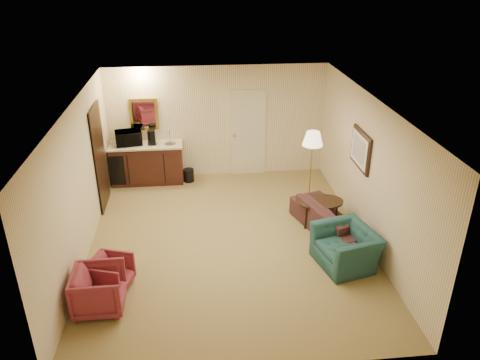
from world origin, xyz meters
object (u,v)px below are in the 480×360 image
at_px(wetbar_cabinet, 147,163).
at_px(coffee_table, 319,212).
at_px(rose_chair_near, 111,272).
at_px(coffee_maker, 152,137).
at_px(sofa, 332,215).
at_px(waste_bin, 189,175).
at_px(rose_chair_far, 99,288).
at_px(teal_armchair, 347,242).
at_px(floor_lamp, 311,167).
at_px(microwave, 128,136).

distance_m(wetbar_cabinet, coffee_table, 4.14).
distance_m(rose_chair_near, coffee_maker, 3.98).
relative_size(sofa, waste_bin, 6.28).
distance_m(rose_chair_near, waste_bin, 4.00).
bearing_deg(sofa, rose_chair_near, 89.88).
bearing_deg(waste_bin, rose_chair_far, -107.10).
relative_size(coffee_table, coffee_maker, 2.69).
height_order(sofa, rose_chair_near, sofa).
relative_size(rose_chair_near, rose_chair_far, 0.81).
bearing_deg(coffee_table, sofa, -63.59).
height_order(wetbar_cabinet, coffee_table, wetbar_cabinet).
bearing_deg(sofa, rose_chair_far, 95.33).
height_order(teal_armchair, rose_chair_near, teal_armchair).
relative_size(teal_armchair, waste_bin, 3.34).
distance_m(coffee_table, coffee_maker, 4.10).
relative_size(rose_chair_far, waste_bin, 2.44).
relative_size(floor_lamp, coffee_maker, 4.75).
height_order(wetbar_cabinet, waste_bin, wetbar_cabinet).
relative_size(wetbar_cabinet, teal_armchair, 1.64).
xyz_separation_m(sofa, rose_chair_near, (-3.89, -1.28, -0.07)).
bearing_deg(coffee_maker, waste_bin, -16.87).
distance_m(rose_chair_far, waste_bin, 4.47).
distance_m(wetbar_cabinet, teal_armchair, 5.07).
bearing_deg(rose_chair_near, microwave, 19.21).
height_order(rose_chair_far, coffee_table, rose_chair_far).
height_order(rose_chair_far, waste_bin, rose_chair_far).
xyz_separation_m(sofa, microwave, (-3.97, 2.65, 0.75)).
bearing_deg(rose_chair_near, wetbar_cabinet, 13.80).
bearing_deg(coffee_maker, wetbar_cabinet, 169.34).
bearing_deg(floor_lamp, waste_bin, 153.88).
bearing_deg(microwave, coffee_table, -42.75).
bearing_deg(rose_chair_near, sofa, -53.71).
distance_m(rose_chair_near, coffee_table, 4.06).
bearing_deg(coffee_table, coffee_maker, 145.27).
xyz_separation_m(wetbar_cabinet, coffee_maker, (0.15, 0.00, 0.63)).
relative_size(coffee_table, floor_lamp, 0.57).
bearing_deg(microwave, sofa, -44.90).
xyz_separation_m(sofa, floor_lamp, (-0.12, 1.27, 0.42)).
relative_size(rose_chair_near, microwave, 1.03).
bearing_deg(coffee_maker, floor_lamp, -33.23).
xyz_separation_m(teal_armchair, coffee_table, (-0.10, 1.33, -0.18)).
distance_m(sofa, coffee_table, 0.36).
bearing_deg(wetbar_cabinet, rose_chair_far, -95.03).
relative_size(rose_chair_far, floor_lamp, 0.47).
height_order(coffee_table, floor_lamp, floor_lamp).
height_order(teal_armchair, coffee_maker, coffee_maker).
height_order(wetbar_cabinet, teal_armchair, wetbar_cabinet).
bearing_deg(teal_armchair, coffee_table, 170.28).
bearing_deg(waste_bin, teal_armchair, -53.59).
height_order(wetbar_cabinet, microwave, microwave).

